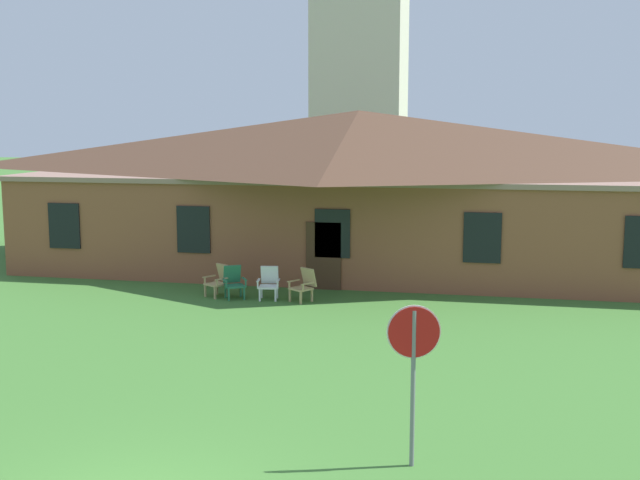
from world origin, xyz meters
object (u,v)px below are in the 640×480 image
at_px(lawn_chair_middle, 304,284).
at_px(lawn_chair_near_door, 234,281).
at_px(lawn_chair_by_porch, 219,280).
at_px(stop_sign, 414,352).
at_px(lawn_chair_left_end, 269,282).

bearing_deg(lawn_chair_middle, lawn_chair_near_door, -179.55).
bearing_deg(lawn_chair_by_porch, stop_sign, -57.78).
height_order(stop_sign, lawn_chair_by_porch, stop_sign).
xyz_separation_m(lawn_chair_near_door, lawn_chair_left_end, (1.05, 0.10, 0.00)).
bearing_deg(lawn_chair_by_porch, lawn_chair_left_end, -1.54).
bearing_deg(lawn_chair_near_door, stop_sign, -59.41).
bearing_deg(lawn_chair_near_door, lawn_chair_left_end, 5.51).
relative_size(lawn_chair_near_door, lawn_chair_middle, 1.00).
relative_size(lawn_chair_by_porch, lawn_chair_left_end, 1.00).
height_order(lawn_chair_near_door, lawn_chair_middle, same).
distance_m(lawn_chair_near_door, lawn_chair_left_end, 1.05).
relative_size(lawn_chair_near_door, lawn_chair_left_end, 1.00).
bearing_deg(lawn_chair_left_end, lawn_chair_middle, -4.52).
height_order(stop_sign, lawn_chair_middle, stop_sign).
height_order(lawn_chair_by_porch, lawn_chair_left_end, same).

